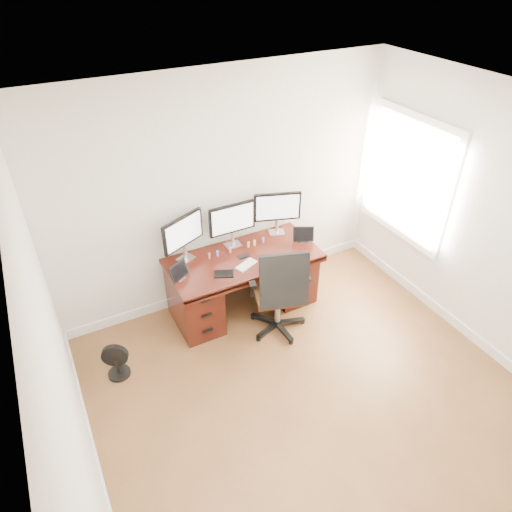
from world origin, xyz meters
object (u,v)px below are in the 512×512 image
desk (243,280)px  office_chair (279,304)px  keyboard (246,265)px  monitor_center (232,220)px  floor_fan (117,362)px

desk → office_chair: size_ratio=1.48×
office_chair → keyboard: size_ratio=4.53×
monitor_center → keyboard: 0.54m
desk → keyboard: (-0.04, -0.19, 0.36)m
desk → floor_fan: desk is taller
office_chair → floor_fan: size_ratio=2.97×
desk → office_chair: (0.17, -0.54, -0.02)m
office_chair → desk: bearing=124.5°
desk → monitor_center: (-0.00, 0.24, 0.68)m
monitor_center → desk: bearing=-90.0°
monitor_center → keyboard: monitor_center is taller
office_chair → keyboard: office_chair is taller
desk → office_chair: office_chair is taller
floor_fan → keyboard: size_ratio=1.53×
floor_fan → keyboard: bearing=29.5°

